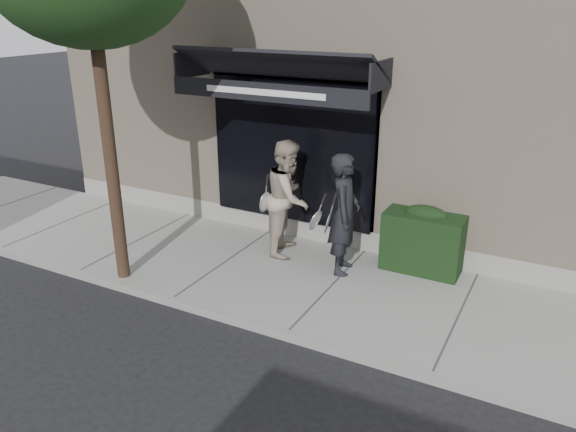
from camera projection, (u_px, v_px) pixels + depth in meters
The scene contains 7 objects.
ground at pixel (332, 292), 9.05m from camera, with size 80.00×80.00×0.00m, color black.
sidewalk at pixel (332, 288), 9.03m from camera, with size 20.00×3.00×0.12m, color gray.
curb at pixel (287, 335), 7.74m from camera, with size 20.00×0.10×0.14m, color gray.
building_facade at pixel (427, 82), 12.16m from camera, with size 14.30×8.04×5.64m.
hedge at pixel (423, 240), 9.37m from camera, with size 1.30×0.70×1.14m.
pedestrian_front at pixel (344, 214), 9.14m from camera, with size 0.79×0.91×2.03m.
pedestrian_back at pixel (288, 197), 9.87m from camera, with size 1.00×1.16×2.06m.
Camera 1 is at (3.10, -7.41, 4.39)m, focal length 35.00 mm.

